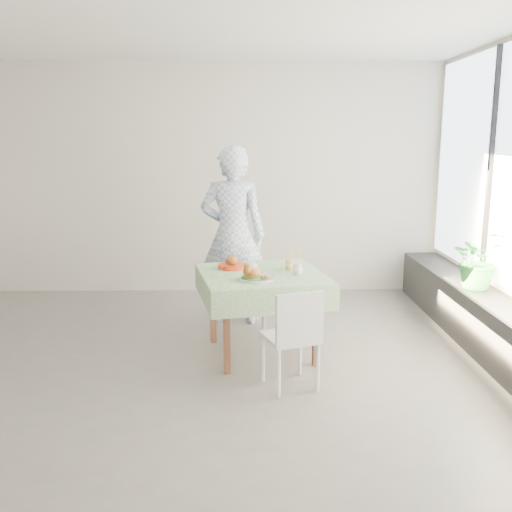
{
  "coord_description": "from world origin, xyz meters",
  "views": [
    {
      "loc": [
        0.61,
        -4.55,
        1.89
      ],
      "look_at": [
        0.7,
        0.35,
        0.88
      ],
      "focal_mm": 40.0,
      "sensor_mm": 36.0,
      "label": 1
    }
  ],
  "objects_px": {
    "chair_near": "(291,357)",
    "potted_plant": "(479,260)",
    "cafe_table": "(262,304)",
    "chair_far": "(242,299)",
    "diner": "(233,235)",
    "main_dish": "(253,274)",
    "juice_cup_orange": "(290,264)"
  },
  "relations": [
    {
      "from": "chair_near",
      "to": "potted_plant",
      "type": "bearing_deg",
      "value": 29.96
    },
    {
      "from": "cafe_table",
      "to": "chair_far",
      "type": "bearing_deg",
      "value": 102.68
    },
    {
      "from": "potted_plant",
      "to": "diner",
      "type": "bearing_deg",
      "value": 165.79
    },
    {
      "from": "chair_far",
      "to": "main_dish",
      "type": "distance_m",
      "value": 1.16
    },
    {
      "from": "cafe_table",
      "to": "juice_cup_orange",
      "type": "distance_m",
      "value": 0.43
    },
    {
      "from": "cafe_table",
      "to": "chair_far",
      "type": "height_order",
      "value": "chair_far"
    },
    {
      "from": "potted_plant",
      "to": "chair_far",
      "type": "bearing_deg",
      "value": 169.01
    },
    {
      "from": "diner",
      "to": "main_dish",
      "type": "xyz_separation_m",
      "value": [
        0.2,
        -1.19,
        -0.13
      ]
    },
    {
      "from": "main_dish",
      "to": "juice_cup_orange",
      "type": "xyz_separation_m",
      "value": [
        0.33,
        0.36,
        0.01
      ]
    },
    {
      "from": "cafe_table",
      "to": "juice_cup_orange",
      "type": "relative_size",
      "value": 5.04
    },
    {
      "from": "main_dish",
      "to": "cafe_table",
      "type": "bearing_deg",
      "value": 73.45
    },
    {
      "from": "chair_near",
      "to": "main_dish",
      "type": "bearing_deg",
      "value": 121.19
    },
    {
      "from": "chair_near",
      "to": "cafe_table",
      "type": "bearing_deg",
      "value": 105.72
    },
    {
      "from": "cafe_table",
      "to": "juice_cup_orange",
      "type": "height_order",
      "value": "juice_cup_orange"
    },
    {
      "from": "chair_far",
      "to": "chair_near",
      "type": "distance_m",
      "value": 1.54
    },
    {
      "from": "chair_far",
      "to": "juice_cup_orange",
      "type": "bearing_deg",
      "value": -57.62
    },
    {
      "from": "chair_near",
      "to": "diner",
      "type": "relative_size",
      "value": 0.43
    },
    {
      "from": "diner",
      "to": "main_dish",
      "type": "distance_m",
      "value": 1.21
    },
    {
      "from": "diner",
      "to": "potted_plant",
      "type": "distance_m",
      "value": 2.4
    },
    {
      "from": "chair_far",
      "to": "diner",
      "type": "xyz_separation_m",
      "value": [
        -0.1,
        0.16,
        0.64
      ]
    },
    {
      "from": "main_dish",
      "to": "potted_plant",
      "type": "xyz_separation_m",
      "value": [
        2.13,
        0.6,
        -0.01
      ]
    },
    {
      "from": "cafe_table",
      "to": "main_dish",
      "type": "distance_m",
      "value": 0.43
    },
    {
      "from": "juice_cup_orange",
      "to": "potted_plant",
      "type": "xyz_separation_m",
      "value": [
        1.8,
        0.24,
        -0.02
      ]
    },
    {
      "from": "diner",
      "to": "potted_plant",
      "type": "relative_size",
      "value": 3.28
    },
    {
      "from": "juice_cup_orange",
      "to": "main_dish",
      "type": "bearing_deg",
      "value": -132.35
    },
    {
      "from": "chair_far",
      "to": "potted_plant",
      "type": "xyz_separation_m",
      "value": [
        2.22,
        -0.43,
        0.5
      ]
    },
    {
      "from": "diner",
      "to": "potted_plant",
      "type": "bearing_deg",
      "value": 172.6
    },
    {
      "from": "juice_cup_orange",
      "to": "potted_plant",
      "type": "height_order",
      "value": "potted_plant"
    },
    {
      "from": "juice_cup_orange",
      "to": "potted_plant",
      "type": "relative_size",
      "value": 0.43
    },
    {
      "from": "chair_near",
      "to": "potted_plant",
      "type": "distance_m",
      "value": 2.2
    },
    {
      "from": "chair_near",
      "to": "potted_plant",
      "type": "xyz_separation_m",
      "value": [
        1.85,
        1.06,
        0.54
      ]
    },
    {
      "from": "cafe_table",
      "to": "main_dish",
      "type": "relative_size",
      "value": 4.05
    }
  ]
}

